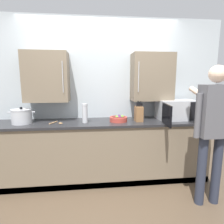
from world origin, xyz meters
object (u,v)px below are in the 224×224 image
(stock_pot, at_px, (22,116))
(wooden_spoon, at_px, (57,123))
(thermos_flask, at_px, (85,113))
(microwave_oven, at_px, (174,110))
(knife_block, at_px, (139,114))
(person_figure, at_px, (212,124))
(fruit_bowl, at_px, (119,119))

(stock_pot, bearing_deg, wooden_spoon, -7.05)
(thermos_flask, xyz_separation_m, wooden_spoon, (-0.40, -0.02, -0.13))
(microwave_oven, relative_size, knife_block, 2.56)
(microwave_oven, relative_size, person_figure, 0.47)
(fruit_bowl, bearing_deg, person_figure, -34.53)
(microwave_oven, bearing_deg, fruit_bowl, -176.32)
(wooden_spoon, height_order, person_figure, person_figure)
(knife_block, bearing_deg, microwave_oven, 7.28)
(microwave_oven, relative_size, fruit_bowl, 3.04)
(knife_block, height_order, fruit_bowl, knife_block)
(thermos_flask, relative_size, person_figure, 0.16)
(stock_pot, relative_size, knife_block, 1.20)
(stock_pot, relative_size, person_figure, 0.22)
(thermos_flask, relative_size, stock_pot, 0.74)
(wooden_spoon, relative_size, fruit_bowl, 0.74)
(thermos_flask, xyz_separation_m, person_figure, (1.53, -0.68, -0.04))
(wooden_spoon, relative_size, knife_block, 0.63)
(knife_block, bearing_deg, thermos_flask, -179.51)
(person_figure, bearing_deg, thermos_flask, 155.95)
(knife_block, bearing_deg, wooden_spoon, -178.88)
(knife_block, bearing_deg, stock_pot, 178.70)
(fruit_bowl, relative_size, person_figure, 0.15)
(microwave_oven, xyz_separation_m, wooden_spoon, (-1.80, -0.10, -0.14))
(wooden_spoon, bearing_deg, thermos_flask, 2.41)
(thermos_flask, distance_m, fruit_bowl, 0.51)
(microwave_oven, xyz_separation_m, knife_block, (-0.60, -0.08, -0.04))
(knife_block, distance_m, fruit_bowl, 0.32)
(microwave_oven, height_order, stock_pot, microwave_oven)
(fruit_bowl, bearing_deg, wooden_spoon, -177.33)
(knife_block, relative_size, fruit_bowl, 1.18)
(thermos_flask, distance_m, wooden_spoon, 0.42)
(microwave_oven, distance_m, wooden_spoon, 1.81)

